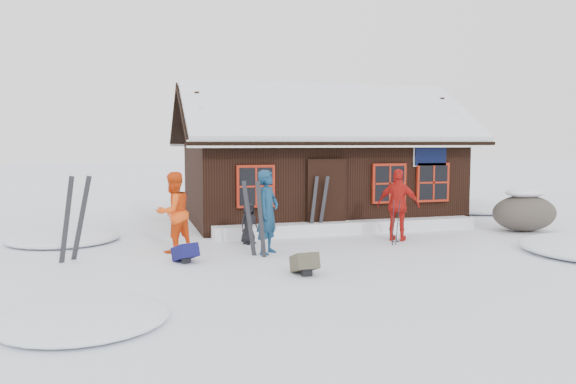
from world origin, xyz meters
name	(u,v)px	position (x,y,z in m)	size (l,w,h in m)	color
ground	(325,251)	(0.00, 0.00, 0.00)	(120.00, 120.00, 0.00)	white
mountain_hut	(317,172)	(1.50, 4.98, 1.58)	(8.90, 6.09, 4.42)	black
snow_drift	(349,227)	(1.50, 2.25, 0.17)	(7.60, 0.60, 0.35)	white
snow_mounds	(359,235)	(1.65, 1.86, 0.00)	(20.60, 13.20, 0.48)	white
skier_teal	(268,212)	(-1.35, 0.06, 0.95)	(0.69, 0.46, 1.90)	navy
skier_orange_left	(173,212)	(-3.39, 0.83, 0.93)	(0.90, 0.70, 1.85)	#F14B11
skier_orange_right	(398,205)	(2.26, 0.79, 0.92)	(1.08, 0.45, 1.85)	red
skier_crouched	(249,223)	(-1.52, 1.39, 0.52)	(0.51, 0.33, 1.03)	black
boulder	(524,212)	(6.44, 1.23, 0.55)	(1.87, 1.40, 1.10)	#534B42
ski_pair_left	(74,219)	(-5.50, 0.49, 0.89)	(0.69, 0.36, 1.86)	black
ski_pair_mid	(255,220)	(-1.69, -0.13, 0.82)	(0.49, 0.36, 1.73)	black
ski_pair_right	(318,206)	(0.59, 2.20, 0.78)	(0.58, 0.16, 1.66)	black
ski_poles	(395,223)	(1.92, 0.25, 0.54)	(0.21, 0.10, 1.16)	black
backpack_blue	(185,255)	(-3.25, -0.36, 0.14)	(0.40, 0.53, 0.29)	#111149
backpack_olive	(305,266)	(-1.15, -2.09, 0.15)	(0.43, 0.57, 0.31)	#444031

